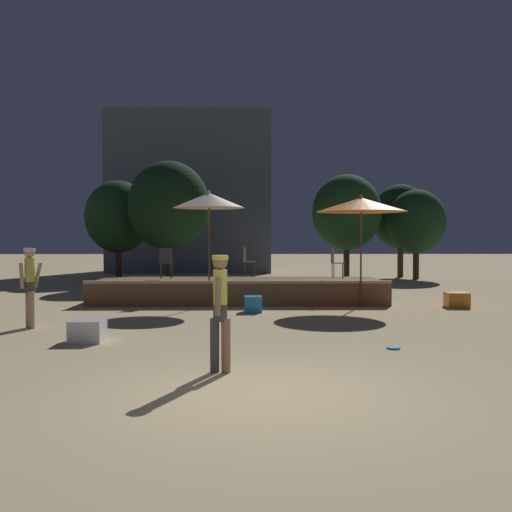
{
  "coord_description": "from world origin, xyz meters",
  "views": [
    {
      "loc": [
        -0.19,
        -6.95,
        1.92
      ],
      "look_at": [
        0.0,
        7.61,
        1.45
      ],
      "focal_mm": 40.0,
      "sensor_mm": 36.0,
      "label": 1
    }
  ],
  "objects_px": {
    "frisbee_disc": "(393,348)",
    "patio_umbrella_1": "(361,205)",
    "cube_seat_2": "(253,304)",
    "background_tree_4": "(169,206)",
    "cube_seat_1": "(457,300)",
    "bistro_chair_1": "(247,259)",
    "bistro_chair_0": "(166,260)",
    "background_tree_1": "(416,222)",
    "background_tree_2": "(347,213)",
    "background_tree_0": "(401,217)",
    "person_0": "(220,307)",
    "cube_seat_0": "(87,331)",
    "background_tree_3": "(118,217)",
    "patio_umbrella_0": "(209,201)",
    "person_1": "(30,283)",
    "bistro_chair_2": "(335,260)"
  },
  "relations": [
    {
      "from": "person_0",
      "to": "background_tree_2",
      "type": "relative_size",
      "value": 0.35
    },
    {
      "from": "patio_umbrella_0",
      "to": "background_tree_2",
      "type": "relative_size",
      "value": 0.68
    },
    {
      "from": "frisbee_disc",
      "to": "background_tree_2",
      "type": "height_order",
      "value": "background_tree_2"
    },
    {
      "from": "bistro_chair_0",
      "to": "background_tree_0",
      "type": "relative_size",
      "value": 0.2
    },
    {
      "from": "background_tree_4",
      "to": "bistro_chair_0",
      "type": "bearing_deg",
      "value": -82.9
    },
    {
      "from": "patio_umbrella_1",
      "to": "background_tree_2",
      "type": "height_order",
      "value": "background_tree_2"
    },
    {
      "from": "cube_seat_2",
      "to": "background_tree_2",
      "type": "relative_size",
      "value": 0.09
    },
    {
      "from": "bistro_chair_0",
      "to": "bistro_chair_2",
      "type": "relative_size",
      "value": 1.0
    },
    {
      "from": "cube_seat_2",
      "to": "background_tree_2",
      "type": "bearing_deg",
      "value": 68.97
    },
    {
      "from": "cube_seat_2",
      "to": "person_1",
      "type": "bearing_deg",
      "value": -151.41
    },
    {
      "from": "background_tree_1",
      "to": "background_tree_2",
      "type": "xyz_separation_m",
      "value": [
        -3.27,
        -0.2,
        0.42
      ]
    },
    {
      "from": "person_0",
      "to": "background_tree_4",
      "type": "height_order",
      "value": "background_tree_4"
    },
    {
      "from": "cube_seat_1",
      "to": "bistro_chair_0",
      "type": "distance_m",
      "value": 8.3
    },
    {
      "from": "bistro_chair_1",
      "to": "bistro_chair_0",
      "type": "bearing_deg",
      "value": 122.55
    },
    {
      "from": "person_1",
      "to": "patio_umbrella_1",
      "type": "bearing_deg",
      "value": 75.35
    },
    {
      "from": "cube_seat_2",
      "to": "bistro_chair_1",
      "type": "distance_m",
      "value": 2.98
    },
    {
      "from": "background_tree_0",
      "to": "background_tree_3",
      "type": "relative_size",
      "value": 1.01
    },
    {
      "from": "patio_umbrella_1",
      "to": "frisbee_disc",
      "type": "height_order",
      "value": "patio_umbrella_1"
    },
    {
      "from": "background_tree_1",
      "to": "background_tree_3",
      "type": "distance_m",
      "value": 13.58
    },
    {
      "from": "background_tree_3",
      "to": "background_tree_4",
      "type": "height_order",
      "value": "background_tree_4"
    },
    {
      "from": "background_tree_4",
      "to": "bistro_chair_2",
      "type": "bearing_deg",
      "value": -49.11
    },
    {
      "from": "patio_umbrella_0",
      "to": "background_tree_4",
      "type": "bearing_deg",
      "value": 106.17
    },
    {
      "from": "background_tree_4",
      "to": "background_tree_3",
      "type": "bearing_deg",
      "value": 143.51
    },
    {
      "from": "cube_seat_1",
      "to": "bistro_chair_1",
      "type": "relative_size",
      "value": 0.7
    },
    {
      "from": "background_tree_2",
      "to": "person_0",
      "type": "bearing_deg",
      "value": -105.23
    },
    {
      "from": "person_0",
      "to": "person_1",
      "type": "relative_size",
      "value": 0.98
    },
    {
      "from": "person_1",
      "to": "background_tree_4",
      "type": "height_order",
      "value": "background_tree_4"
    },
    {
      "from": "cube_seat_2",
      "to": "person_0",
      "type": "bearing_deg",
      "value": -94.52
    },
    {
      "from": "patio_umbrella_1",
      "to": "frisbee_disc",
      "type": "xyz_separation_m",
      "value": [
        -0.61,
        -5.97,
        -2.81
      ]
    },
    {
      "from": "bistro_chair_0",
      "to": "background_tree_4",
      "type": "distance_m",
      "value": 7.21
    },
    {
      "from": "cube_seat_1",
      "to": "frisbee_disc",
      "type": "relative_size",
      "value": 2.61
    },
    {
      "from": "cube_seat_0",
      "to": "cube_seat_2",
      "type": "xyz_separation_m",
      "value": [
        3.1,
        4.16,
        0.0
      ]
    },
    {
      "from": "cube_seat_1",
      "to": "background_tree_1",
      "type": "height_order",
      "value": "background_tree_1"
    },
    {
      "from": "bistro_chair_0",
      "to": "background_tree_2",
      "type": "xyz_separation_m",
      "value": [
        6.91,
        9.54,
        1.8
      ]
    },
    {
      "from": "cube_seat_0",
      "to": "bistro_chair_0",
      "type": "xyz_separation_m",
      "value": [
        0.58,
        6.04,
        1.07
      ]
    },
    {
      "from": "background_tree_2",
      "to": "patio_umbrella_1",
      "type": "bearing_deg",
      "value": -97.64
    },
    {
      "from": "cube_seat_2",
      "to": "bistro_chair_2",
      "type": "relative_size",
      "value": 0.5
    },
    {
      "from": "cube_seat_2",
      "to": "cube_seat_0",
      "type": "bearing_deg",
      "value": -126.71
    },
    {
      "from": "patio_umbrella_1",
      "to": "frisbee_disc",
      "type": "bearing_deg",
      "value": -95.83
    },
    {
      "from": "bistro_chair_1",
      "to": "person_0",
      "type": "bearing_deg",
      "value": -170.51
    },
    {
      "from": "frisbee_disc",
      "to": "patio_umbrella_1",
      "type": "bearing_deg",
      "value": 84.17
    },
    {
      "from": "cube_seat_1",
      "to": "background_tree_1",
      "type": "xyz_separation_m",
      "value": [
        2.01,
        10.65,
        2.45
      ]
    },
    {
      "from": "cube_seat_0",
      "to": "background_tree_1",
      "type": "bearing_deg",
      "value": 55.7
    },
    {
      "from": "bistro_chair_1",
      "to": "background_tree_2",
      "type": "relative_size",
      "value": 0.19
    },
    {
      "from": "person_0",
      "to": "bistro_chair_2",
      "type": "height_order",
      "value": "person_0"
    },
    {
      "from": "bistro_chair_0",
      "to": "bistro_chair_1",
      "type": "bearing_deg",
      "value": -160.64
    },
    {
      "from": "bistro_chair_1",
      "to": "patio_umbrella_1",
      "type": "bearing_deg",
      "value": -107.02
    },
    {
      "from": "cube_seat_2",
      "to": "background_tree_4",
      "type": "height_order",
      "value": "background_tree_4"
    },
    {
      "from": "patio_umbrella_1",
      "to": "background_tree_1",
      "type": "xyz_separation_m",
      "value": [
        4.66,
        10.57,
        -0.17
      ]
    },
    {
      "from": "bistro_chair_2",
      "to": "background_tree_3",
      "type": "bearing_deg",
      "value": 62.35
    }
  ]
}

